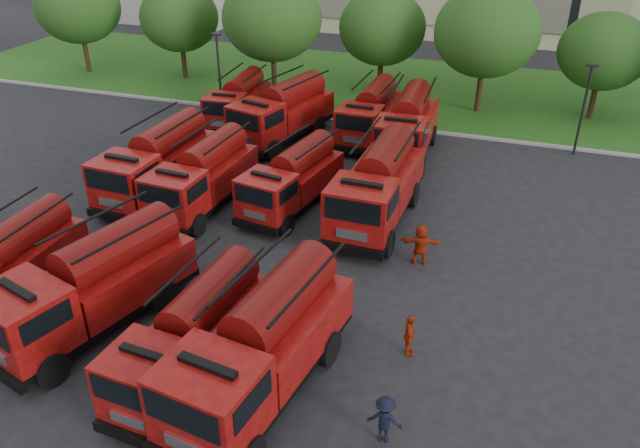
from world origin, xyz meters
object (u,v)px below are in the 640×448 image
Objects in this scene: fire_truck_10 at (371,113)px; firefighter_2 at (408,353)px; firefighter_5 at (419,263)px; fire_truck_9 at (283,112)px; fire_truck_7 at (378,186)px; fire_truck_8 at (239,101)px; fire_truck_3 at (262,345)px; fire_truck_2 at (194,336)px; fire_truck_4 at (158,162)px; firefighter_1 at (181,385)px; fire_truck_6 at (292,179)px; fire_truck_0 at (7,265)px; fire_truck_1 at (93,284)px; firefighter_4 at (110,289)px; fire_truck_5 at (203,176)px; firefighter_3 at (383,439)px; fire_truck_11 at (407,126)px.

fire_truck_10 is 19.11m from firefighter_2.
fire_truck_9 is at bearing -57.98° from firefighter_5.
fire_truck_7 reaches higher than fire_truck_8.
fire_truck_2 is at bearing -170.51° from fire_truck_3.
firefighter_5 is at bearing 62.16° from fire_truck_2.
firefighter_2 is (3.88, 3.02, -1.77)m from fire_truck_3.
fire_truck_8 is at bearing 116.17° from fire_truck_2.
fire_truck_8 is 18.56m from firefighter_5.
fire_truck_4 is at bearing -90.42° from fire_truck_8.
firefighter_1 is at bearing 106.55° from firefighter_2.
fire_truck_4 is 9.09m from fire_truck_9.
fire_truck_2 is 0.89× the size of fire_truck_7.
fire_truck_6 is 4.07m from fire_truck_7.
fire_truck_7 is at bearing 63.41° from firefighter_1.
fire_truck_9 is 20.47m from firefighter_1.
fire_truck_9 reaches higher than fire_truck_8.
fire_truck_0 is 3.95m from fire_truck_1.
fire_truck_1 is 2.75m from firefighter_4.
fire_truck_3 is 9.33m from firefighter_5.
firefighter_1 is at bearing -62.68° from fire_truck_5.
fire_truck_8 is 8.44m from fire_truck_10.
firefighter_1 is (-0.36, -21.77, -1.57)m from fire_truck_10.
fire_truck_0 is 0.87× the size of fire_truck_4.
fire_truck_4 reaches higher than fire_truck_8.
fire_truck_4 is 10.77m from fire_truck_7.
firefighter_1 is (4.44, -19.91, -1.72)m from fire_truck_9.
firefighter_1 is (8.09, -2.01, -1.52)m from fire_truck_0.
firefighter_1 is at bearing 162.88° from firefighter_4.
fire_truck_8 is 0.94× the size of fire_truck_10.
fire_truck_0 is 9.45m from fire_truck_5.
firefighter_3 is at bearing -179.39° from firefighter_4.
fire_truck_1 is 1.22× the size of fire_truck_8.
firefighter_2 is 3.75m from firefighter_3.
firefighter_3 is at bearing -73.32° from fire_truck_7.
fire_truck_11 is at bearing 42.64° from fire_truck_4.
firefighter_3 is 0.88× the size of firefighter_5.
firefighter_5 is (2.55, -2.88, -1.78)m from fire_truck_7.
fire_truck_0 is 21.12m from fire_truck_11.
fire_truck_8 is (-0.54, 10.22, -0.25)m from fire_truck_4.
fire_truck_6 is 14.30m from firefighter_3.
fire_truck_4 is at bearing -54.96° from firefighter_4.
fire_truck_2 is 4.45× the size of firefighter_3.
fire_truck_8 reaches higher than firefighter_1.
fire_truck_5 is at bearing -169.48° from fire_truck_7.
fire_truck_2 is 0.88× the size of fire_truck_9.
fire_truck_3 is 19.34m from fire_truck_11.
fire_truck_1 is 1.15× the size of fire_truck_10.
firefighter_2 is (14.53, -17.86, -1.47)m from fire_truck_8.
fire_truck_1 is at bearing -74.70° from fire_truck_9.
fire_truck_9 is at bearing -62.70° from firefighter_3.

